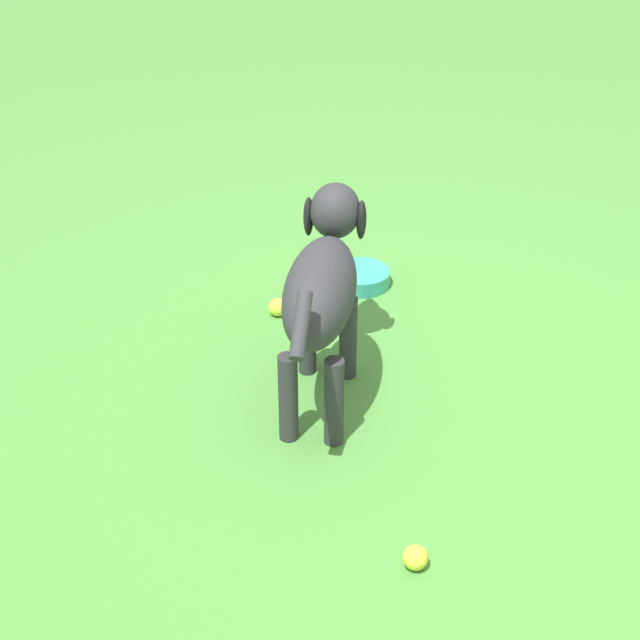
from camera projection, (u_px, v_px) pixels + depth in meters
name	position (u px, v px, depth m)	size (l,w,h in m)	color
ground	(407.00, 407.00, 3.08)	(14.00, 14.00, 0.00)	#478438
dog	(323.00, 285.00, 2.92)	(0.56, 0.76, 0.61)	#2D2D33
tennis_ball_0	(415.00, 558.00, 2.49)	(0.07, 0.07, 0.07)	#CFD237
tennis_ball_1	(308.00, 260.00, 3.83)	(0.07, 0.07, 0.07)	#CCDF35
tennis_ball_2	(278.00, 307.00, 3.53)	(0.07, 0.07, 0.07)	#C9E43A
water_bowl	(361.00, 277.00, 3.72)	(0.22, 0.22, 0.06)	teal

